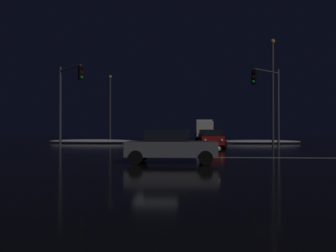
# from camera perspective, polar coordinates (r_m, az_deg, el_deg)

# --- Properties ---
(ground) EXTENTS (120.00, 120.00, 0.10)m
(ground) POSITION_cam_1_polar(r_m,az_deg,el_deg) (20.73, -1.91, -5.04)
(ground) COLOR black
(stop_line_north) EXTENTS (0.35, 14.59, 0.01)m
(stop_line_north) POSITION_cam_1_polar(r_m,az_deg,el_deg) (29.18, -0.20, -3.64)
(stop_line_north) COLOR white
(stop_line_north) RESTS_ON ground
(centre_line_ns) EXTENTS (22.00, 0.15, 0.01)m
(centre_line_ns) POSITION_cam_1_polar(r_m,az_deg,el_deg) (40.75, 0.98, -2.76)
(centre_line_ns) COLOR yellow
(centre_line_ns) RESTS_ON ground
(crosswalk_bar_east) EXTENTS (14.59, 0.40, 0.01)m
(crosswalk_bar_east) POSITION_cam_1_polar(r_m,az_deg,el_deg) (21.61, 21.50, -4.68)
(crosswalk_bar_east) COLOR white
(crosswalk_bar_east) RESTS_ON ground
(snow_bank_left_curb) EXTENTS (10.13, 1.50, 0.46)m
(snow_bank_left_curb) POSITION_cam_1_polar(r_m,az_deg,el_deg) (42.32, -11.71, -2.36)
(snow_bank_left_curb) COLOR white
(snow_bank_left_curb) RESTS_ON ground
(snow_bank_right_curb) EXTENTS (9.41, 1.50, 0.43)m
(snow_bank_right_curb) POSITION_cam_1_polar(r_m,az_deg,el_deg) (41.62, 13.92, -2.41)
(snow_bank_right_curb) COLOR white
(snow_bank_right_curb) RESTS_ON ground
(sedan_red) EXTENTS (2.02, 4.33, 1.57)m
(sedan_red) POSITION_cam_1_polar(r_m,az_deg,el_deg) (31.12, 6.92, -1.97)
(sedan_red) COLOR maroon
(sedan_red) RESTS_ON ground
(sedan_blue) EXTENTS (2.02, 4.33, 1.57)m
(sedan_blue) POSITION_cam_1_polar(r_m,az_deg,el_deg) (37.20, 6.64, -1.74)
(sedan_blue) COLOR navy
(sedan_blue) RESTS_ON ground
(sedan_black) EXTENTS (2.02, 4.33, 1.57)m
(sedan_black) POSITION_cam_1_polar(r_m,az_deg,el_deg) (43.17, 6.08, -1.58)
(sedan_black) COLOR black
(sedan_black) RESTS_ON ground
(sedan_orange) EXTENTS (2.02, 4.33, 1.57)m
(sedan_orange) POSITION_cam_1_polar(r_m,az_deg,el_deg) (48.49, 5.84, -1.46)
(sedan_orange) COLOR #C66014
(sedan_orange) RESTS_ON ground
(box_truck) EXTENTS (2.68, 8.28, 3.08)m
(box_truck) POSITION_cam_1_polar(r_m,az_deg,el_deg) (56.55, 5.69, -0.42)
(box_truck) COLOR beige
(box_truck) RESTS_ON ground
(sedan_gray_crossing) EXTENTS (4.33, 2.02, 1.57)m
(sedan_gray_crossing) POSITION_cam_1_polar(r_m,az_deg,el_deg) (16.96, 0.44, -3.15)
(sedan_gray_crossing) COLOR slate
(sedan_gray_crossing) RESTS_ON ground
(traffic_signal_nw) EXTENTS (2.84, 2.84, 6.78)m
(traffic_signal_nw) POSITION_cam_1_polar(r_m,az_deg,el_deg) (30.29, -15.38, 5.25)
(traffic_signal_nw) COLOR #4C4C51
(traffic_signal_nw) RESTS_ON ground
(traffic_signal_ne) EXTENTS (2.56, 2.56, 6.38)m
(traffic_signal_ne) POSITION_cam_1_polar(r_m,az_deg,el_deg) (29.24, 15.53, 4.89)
(traffic_signal_ne) COLOR #4C4C51
(traffic_signal_ne) RESTS_ON ground
(streetlamp_right_near) EXTENTS (0.44, 0.44, 10.09)m
(streetlamp_right_near) POSITION_cam_1_polar(r_m,az_deg,el_deg) (35.71, 16.14, 6.19)
(streetlamp_right_near) COLOR #424247
(streetlamp_right_near) RESTS_ON ground
(streetlamp_left_far) EXTENTS (0.44, 0.44, 9.28)m
(streetlamp_left_far) POSITION_cam_1_polar(r_m,az_deg,el_deg) (52.13, -9.06, 3.59)
(streetlamp_left_far) COLOR #424247
(streetlamp_left_far) RESTS_ON ground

